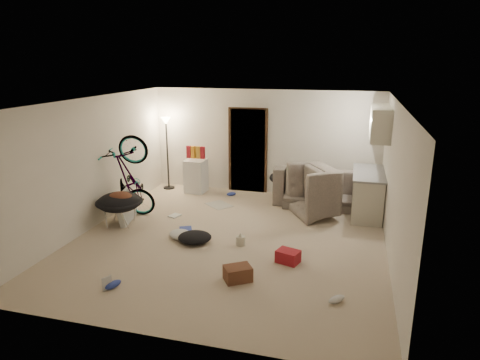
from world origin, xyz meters
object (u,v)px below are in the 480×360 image
(kitchen_counter, at_px, (367,194))
(juicer, at_px, (241,240))
(floor_lamp, at_px, (167,138))
(armchair, at_px, (329,196))
(sofa, at_px, (323,190))
(mini_fridge, at_px, (196,176))
(bicycle, at_px, (131,195))
(saucer_chair, at_px, (120,206))
(tv_box, at_px, (126,206))
(drink_case_b, at_px, (288,256))
(drink_case_a, at_px, (238,273))

(kitchen_counter, distance_m, juicer, 3.13)
(floor_lamp, distance_m, juicer, 4.10)
(floor_lamp, height_order, armchair, floor_lamp)
(sofa, xyz_separation_m, juicer, (-1.21, -2.67, -0.22))
(sofa, bearing_deg, mini_fridge, -3.25)
(kitchen_counter, xyz_separation_m, armchair, (-0.77, -0.15, -0.06))
(floor_lamp, xyz_separation_m, bicycle, (0.10, -2.07, -0.84))
(kitchen_counter, distance_m, armchair, 0.79)
(mini_fridge, distance_m, saucer_chair, 2.54)
(armchair, height_order, tv_box, armchair)
(bicycle, height_order, drink_case_b, bicycle)
(bicycle, bearing_deg, drink_case_a, -131.58)
(sofa, bearing_deg, saucer_chair, 30.48)
(floor_lamp, bearing_deg, mini_fridge, -7.28)
(armchair, bearing_deg, bicycle, 77.56)
(kitchen_counter, height_order, drink_case_a, kitchen_counter)
(mini_fridge, xyz_separation_m, drink_case_b, (2.79, -3.22, -0.30))
(bicycle, relative_size, drink_case_b, 5.04)
(drink_case_b, bearing_deg, tv_box, -178.87)
(floor_lamp, bearing_deg, drink_case_b, -42.88)
(sofa, bearing_deg, drink_case_b, 83.13)
(sofa, bearing_deg, drink_case_a, 75.15)
(kitchen_counter, bearing_deg, saucer_chair, -158.16)
(drink_case_a, relative_size, juicer, 1.69)
(saucer_chair, height_order, tv_box, saucer_chair)
(tv_box, bearing_deg, drink_case_a, -44.55)
(saucer_chair, xyz_separation_m, drink_case_b, (3.47, -0.77, -0.29))
(armchair, height_order, drink_case_b, armchair)
(armchair, distance_m, drink_case_b, 2.58)
(floor_lamp, distance_m, saucer_chair, 2.71)
(mini_fridge, distance_m, drink_case_b, 4.27)
(kitchen_counter, bearing_deg, mini_fridge, 172.26)
(tv_box, bearing_deg, armchair, 8.51)
(sofa, height_order, drink_case_a, sofa)
(floor_lamp, bearing_deg, tv_box, -87.51)
(kitchen_counter, bearing_deg, tv_box, -160.80)
(bicycle, xyz_separation_m, tv_box, (0.00, -0.23, -0.17))
(saucer_chair, bearing_deg, sofa, 31.87)
(tv_box, relative_size, drink_case_a, 2.29)
(drink_case_a, xyz_separation_m, juicer, (-0.28, 1.22, -0.02))
(drink_case_b, bearing_deg, sofa, 102.03)
(floor_lamp, height_order, saucer_chair, floor_lamp)
(drink_case_b, bearing_deg, kitchen_counter, 82.31)
(sofa, relative_size, drink_case_b, 6.10)
(armchair, relative_size, drink_case_b, 3.34)
(saucer_chair, bearing_deg, drink_case_a, -28.62)
(bicycle, bearing_deg, drink_case_b, -115.86)
(saucer_chair, distance_m, juicer, 2.59)
(mini_fridge, bearing_deg, juicer, -52.64)
(mini_fridge, xyz_separation_m, drink_case_a, (2.16, -4.00, -0.29))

